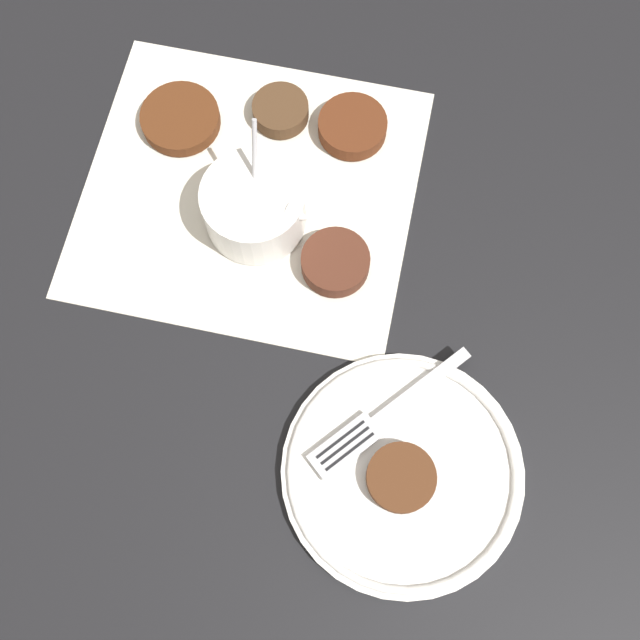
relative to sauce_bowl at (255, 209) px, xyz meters
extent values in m
plane|color=black|center=(-0.04, 0.03, -0.03)|extent=(4.00, 4.00, 0.00)
cube|color=silver|center=(-0.02, 0.02, -0.03)|extent=(0.41, 0.38, 0.00)
cylinder|color=white|center=(0.00, 0.00, 0.00)|extent=(0.11, 0.11, 0.06)
cylinder|color=#C65123|center=(0.00, 0.00, -0.01)|extent=(0.09, 0.09, 0.03)
cone|color=white|center=(0.05, 0.00, 0.02)|extent=(0.02, 0.02, 0.02)
cylinder|color=silver|center=(-0.01, 0.02, 0.04)|extent=(0.02, 0.05, 0.10)
cylinder|color=#4A321E|center=(-0.03, 0.13, -0.02)|extent=(0.06, 0.06, 0.02)
cylinder|color=#532A14|center=(-0.13, 0.08, -0.02)|extent=(0.09, 0.09, 0.02)
cylinder|color=#4D281B|center=(0.10, -0.02, -0.02)|extent=(0.07, 0.07, 0.02)
cylinder|color=#542814|center=(0.05, 0.14, -0.02)|extent=(0.08, 0.08, 0.02)
cylinder|color=white|center=(0.24, -0.19, -0.02)|extent=(0.23, 0.23, 0.01)
torus|color=white|center=(0.24, -0.19, -0.02)|extent=(0.22, 0.22, 0.01)
cylinder|color=#512D19|center=(0.24, -0.20, -0.01)|extent=(0.07, 0.07, 0.01)
cube|color=silver|center=(0.22, -0.11, -0.01)|extent=(0.07, 0.11, 0.00)
cube|color=silver|center=(0.18, -0.19, -0.01)|extent=(0.06, 0.08, 0.00)
cube|color=black|center=(0.17, -0.19, -0.01)|extent=(0.03, 0.05, 0.00)
cube|color=black|center=(0.18, -0.19, -0.01)|extent=(0.03, 0.05, 0.00)
cube|color=black|center=(0.18, -0.19, -0.01)|extent=(0.03, 0.05, 0.00)
camera|label=1|loc=(0.19, -0.29, 0.70)|focal=42.00mm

